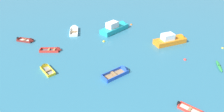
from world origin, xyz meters
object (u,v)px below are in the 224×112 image
motor_launch_turquoise_near_left (116,27)px  kayak_green_back_row_center (219,66)px  motor_launch_orange_foreground_center (172,40)px  mooring_buoy_near_foreground (104,42)px  rowboat_yellow_far_back (45,68)px  rowboat_white_near_camera (74,29)px  rowboat_blue_center (121,71)px  rowboat_maroon_midfield_right (29,41)px  mooring_buoy_midfield (131,25)px  rowboat_red_midfield_left (55,50)px  mooring_buoy_between_boats_left (185,60)px  mooring_buoy_outer_edge (222,48)px

motor_launch_turquoise_near_left → kayak_green_back_row_center: size_ratio=2.21×
motor_launch_orange_foreground_center → mooring_buoy_near_foreground: size_ratio=14.20×
rowboat_yellow_far_back → rowboat_white_near_camera: 13.91m
rowboat_blue_center → mooring_buoy_near_foreground: bearing=113.6°
rowboat_blue_center → rowboat_maroon_midfield_right: size_ratio=1.13×
mooring_buoy_midfield → rowboat_white_near_camera: bearing=-159.4°
motor_launch_turquoise_near_left → mooring_buoy_midfield: size_ratio=14.42×
motor_launch_turquoise_near_left → rowboat_maroon_midfield_right: motor_launch_turquoise_near_left is taller
rowboat_blue_center → rowboat_maroon_midfield_right: rowboat_blue_center is taller
rowboat_red_midfield_left → mooring_buoy_between_boats_left: (21.20, -0.02, -0.18)m
rowboat_white_near_camera → mooring_buoy_outer_edge: 27.95m
motor_launch_turquoise_near_left → mooring_buoy_between_boats_left: motor_launch_turquoise_near_left is taller
motor_launch_turquoise_near_left → mooring_buoy_between_boats_left: size_ratio=14.66×
rowboat_yellow_far_back → mooring_buoy_midfield: 21.67m
rowboat_red_midfield_left → mooring_buoy_near_foreground: (7.56, 4.45, -0.18)m
rowboat_yellow_far_back → rowboat_white_near_camera: bearing=89.3°
rowboat_maroon_midfield_right → mooring_buoy_outer_edge: 34.48m
rowboat_maroon_midfield_right → motor_launch_orange_foreground_center: (25.95, 2.85, 0.48)m
kayak_green_back_row_center → mooring_buoy_between_boats_left: kayak_green_back_row_center is taller
rowboat_blue_center → mooring_buoy_midfield: bearing=87.9°
mooring_buoy_near_foreground → rowboat_maroon_midfield_right: bearing=-172.8°
rowboat_white_near_camera → rowboat_maroon_midfield_right: bearing=-138.4°
rowboat_yellow_far_back → rowboat_red_midfield_left: 5.19m
motor_launch_turquoise_near_left → mooring_buoy_outer_edge: size_ratio=18.53×
kayak_green_back_row_center → motor_launch_orange_foreground_center: 9.17m
rowboat_yellow_far_back → mooring_buoy_near_foreground: rowboat_yellow_far_back is taller
kayak_green_back_row_center → rowboat_maroon_midfield_right: bearing=172.7°
rowboat_yellow_far_back → rowboat_maroon_midfield_right: bearing=129.9°
rowboat_yellow_far_back → rowboat_white_near_camera: size_ratio=0.66×
motor_launch_turquoise_near_left → rowboat_red_midfield_left: 13.46m
rowboat_maroon_midfield_right → rowboat_red_midfield_left: 6.66m
kayak_green_back_row_center → motor_launch_orange_foreground_center: size_ratio=0.47×
motor_launch_orange_foreground_center → mooring_buoy_midfield: motor_launch_orange_foreground_center is taller
motor_launch_orange_foreground_center → mooring_buoy_midfield: size_ratio=13.97×
rowboat_white_near_camera → kayak_green_back_row_center: bearing=-21.9°
rowboat_blue_center → kayak_green_back_row_center: rowboat_blue_center is taller
rowboat_red_midfield_left → mooring_buoy_midfield: size_ratio=7.91×
rowboat_blue_center → rowboat_white_near_camera: bearing=129.0°
rowboat_white_near_camera → rowboat_red_midfield_left: rowboat_white_near_camera is taller
kayak_green_back_row_center → mooring_buoy_midfield: 19.85m
mooring_buoy_outer_edge → rowboat_red_midfield_left: bearing=-170.7°
rowboat_blue_center → mooring_buoy_outer_edge: 19.20m
rowboat_white_near_camera → rowboat_blue_center: bearing=-51.0°
rowboat_red_midfield_left → mooring_buoy_between_boats_left: bearing=-0.1°
kayak_green_back_row_center → motor_launch_orange_foreground_center: motor_launch_orange_foreground_center is taller
rowboat_maroon_midfield_right → mooring_buoy_between_boats_left: (27.28, -2.74, -0.17)m
rowboat_blue_center → rowboat_yellow_far_back: size_ratio=1.31×
motor_launch_turquoise_near_left → mooring_buoy_midfield: bearing=47.9°
mooring_buoy_outer_edge → mooring_buoy_midfield: mooring_buoy_midfield is taller
rowboat_maroon_midfield_right → motor_launch_orange_foreground_center: 26.11m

